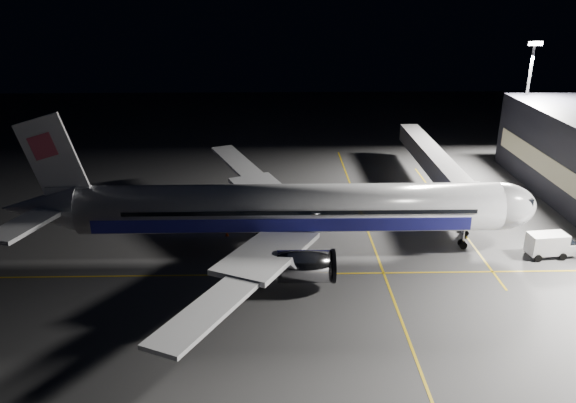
# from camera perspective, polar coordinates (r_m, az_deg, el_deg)

# --- Properties ---
(ground) EXTENTS (200.00, 200.00, 0.00)m
(ground) POSITION_cam_1_polar(r_m,az_deg,el_deg) (66.71, 0.25, -4.89)
(ground) COLOR #4C4C4F
(ground) RESTS_ON ground
(guide_line_main) EXTENTS (0.25, 80.00, 0.01)m
(guide_line_main) POSITION_cam_1_polar(r_m,az_deg,el_deg) (67.70, 8.77, -4.74)
(guide_line_main) COLOR gold
(guide_line_main) RESTS_ON ground
(guide_line_cross) EXTENTS (70.00, 0.25, 0.01)m
(guide_line_cross) POSITION_cam_1_polar(r_m,az_deg,el_deg) (61.39, 0.41, -7.38)
(guide_line_cross) COLOR gold
(guide_line_cross) RESTS_ON ground
(guide_line_side) EXTENTS (0.25, 40.00, 0.01)m
(guide_line_side) POSITION_cam_1_polar(r_m,az_deg,el_deg) (79.39, 16.13, -1.30)
(guide_line_side) COLOR gold
(guide_line_side) RESTS_ON ground
(airliner) EXTENTS (61.48, 54.22, 16.64)m
(airliner) POSITION_cam_1_polar(r_m,az_deg,el_deg) (64.55, -0.70, -0.79)
(airliner) COLOR silver
(airliner) RESTS_ON ground
(jet_bridge) EXTENTS (3.60, 34.40, 6.30)m
(jet_bridge) POSITION_cam_1_polar(r_m,az_deg,el_deg) (85.08, 14.91, 3.65)
(jet_bridge) COLOR #B2B2B7
(jet_bridge) RESTS_ON ground
(floodlight_mast_north) EXTENTS (2.40, 0.68, 20.70)m
(floodlight_mast_north) POSITION_cam_1_polar(r_m,az_deg,el_deg) (102.20, 23.12, 10.11)
(floodlight_mast_north) COLOR #59595E
(floodlight_mast_north) RESTS_ON ground
(service_truck) EXTENTS (5.79, 2.93, 2.85)m
(service_truck) POSITION_cam_1_polar(r_m,az_deg,el_deg) (71.18, 25.15, -3.96)
(service_truck) COLOR white
(service_truck) RESTS_ON ground
(baggage_tug) EXTENTS (2.92, 2.45, 1.95)m
(baggage_tug) POSITION_cam_1_polar(r_m,az_deg,el_deg) (76.37, 0.48, -0.60)
(baggage_tug) COLOR black
(baggage_tug) RESTS_ON ground
(safety_cone_a) EXTENTS (0.45, 0.45, 0.67)m
(safety_cone_a) POSITION_cam_1_polar(r_m,az_deg,el_deg) (70.41, -6.21, -3.23)
(safety_cone_a) COLOR #D94009
(safety_cone_a) RESTS_ON ground
(safety_cone_b) EXTENTS (0.35, 0.35, 0.53)m
(safety_cone_b) POSITION_cam_1_polar(r_m,az_deg,el_deg) (74.56, -4.47, -1.77)
(safety_cone_b) COLOR #D94009
(safety_cone_b) RESTS_ON ground
(safety_cone_c) EXTENTS (0.46, 0.46, 0.68)m
(safety_cone_c) POSITION_cam_1_polar(r_m,az_deg,el_deg) (76.16, -2.66, -1.14)
(safety_cone_c) COLOR #D94009
(safety_cone_c) RESTS_ON ground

